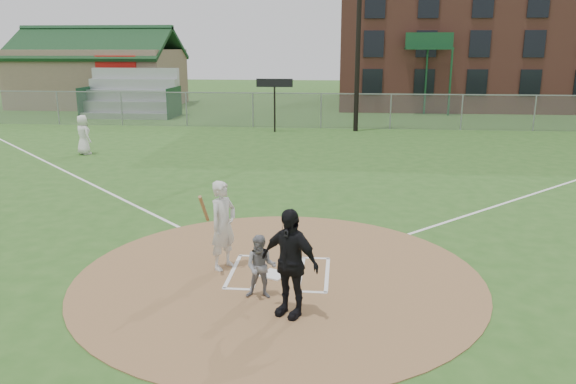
# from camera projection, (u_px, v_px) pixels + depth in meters

# --- Properties ---
(ground) EXTENTS (140.00, 140.00, 0.00)m
(ground) POSITION_uv_depth(u_px,v_px,m) (279.00, 276.00, 11.66)
(ground) COLOR #2C571E
(ground) RESTS_ON ground
(dirt_circle) EXTENTS (8.40, 8.40, 0.02)m
(dirt_circle) POSITION_uv_depth(u_px,v_px,m) (279.00, 276.00, 11.66)
(dirt_circle) COLOR #956D46
(dirt_circle) RESTS_ON ground
(home_plate) EXTENTS (0.61, 0.61, 0.03)m
(home_plate) POSITION_uv_depth(u_px,v_px,m) (274.00, 274.00, 11.67)
(home_plate) COLOR white
(home_plate) RESTS_ON dirt_circle
(foul_line_first) EXTENTS (17.04, 17.04, 0.01)m
(foul_line_first) POSITION_uv_depth(u_px,v_px,m) (565.00, 184.00, 19.49)
(foul_line_first) COLOR white
(foul_line_first) RESTS_ON ground
(foul_line_third) EXTENTS (17.04, 17.04, 0.01)m
(foul_line_third) POSITION_uv_depth(u_px,v_px,m) (69.00, 173.00, 21.17)
(foul_line_third) COLOR white
(foul_line_third) RESTS_ON ground
(catcher) EXTENTS (0.60, 0.47, 1.23)m
(catcher) POSITION_uv_depth(u_px,v_px,m) (261.00, 267.00, 10.50)
(catcher) COLOR gray
(catcher) RESTS_ON dirt_circle
(umpire) EXTENTS (1.24, 0.96, 1.96)m
(umpire) POSITION_uv_depth(u_px,v_px,m) (289.00, 263.00, 9.74)
(umpire) COLOR black
(umpire) RESTS_ON dirt_circle
(ondeck_player) EXTENTS (1.01, 0.95, 1.73)m
(ondeck_player) POSITION_uv_depth(u_px,v_px,m) (83.00, 135.00, 24.65)
(ondeck_player) COLOR silver
(ondeck_player) RESTS_ON ground
(batters_boxes) EXTENTS (2.08, 1.88, 0.01)m
(batters_boxes) POSITION_uv_depth(u_px,v_px,m) (280.00, 273.00, 11.80)
(batters_boxes) COLOR white
(batters_boxes) RESTS_ON dirt_circle
(batter_at_plate) EXTENTS (0.75, 1.12, 1.92)m
(batter_at_plate) POSITION_uv_depth(u_px,v_px,m) (223.00, 225.00, 11.84)
(batter_at_plate) COLOR silver
(batter_at_plate) RESTS_ON dirt_circle
(outfield_fence) EXTENTS (56.08, 0.08, 2.03)m
(outfield_fence) POSITION_uv_depth(u_px,v_px,m) (321.00, 111.00, 32.60)
(outfield_fence) COLOR slate
(outfield_fence) RESTS_ON ground
(bleachers) EXTENTS (6.08, 3.20, 3.20)m
(bleachers) POSITION_uv_depth(u_px,v_px,m) (130.00, 93.00, 37.71)
(bleachers) COLOR #B7BABF
(bleachers) RESTS_ON ground
(clubhouse) EXTENTS (12.20, 8.71, 6.23)m
(clubhouse) POSITION_uv_depth(u_px,v_px,m) (100.00, 76.00, 44.52)
(clubhouse) COLOR gray
(clubhouse) RESTS_ON ground
(brick_warehouse) EXTENTS (30.00, 17.17, 15.00)m
(brick_warehouse) POSITION_uv_depth(u_px,v_px,m) (530.00, 9.00, 44.86)
(brick_warehouse) COLOR brown
(brick_warehouse) RESTS_ON ground
(light_pole) EXTENTS (1.20, 0.30, 12.22)m
(light_pole) POSITION_uv_depth(u_px,v_px,m) (359.00, 8.00, 30.04)
(light_pole) COLOR black
(light_pole) RESTS_ON ground
(scoreboard_sign) EXTENTS (2.00, 0.10, 2.93)m
(scoreboard_sign) POSITION_uv_depth(u_px,v_px,m) (275.00, 89.00, 30.75)
(scoreboard_sign) COLOR black
(scoreboard_sign) RESTS_ON ground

